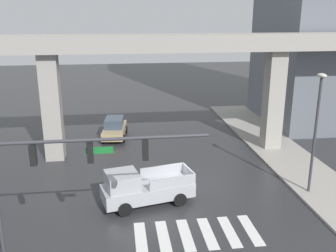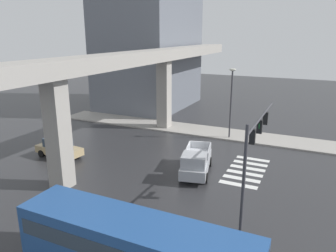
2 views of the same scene
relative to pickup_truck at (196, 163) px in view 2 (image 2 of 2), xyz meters
name	(u,v)px [view 2 (image 2 of 2)]	position (x,y,z in m)	size (l,w,h in m)	color
ground_plane	(189,161)	(2.40, 1.48, -0.99)	(120.00, 120.00, 0.00)	#2D2D30
crosswalk_stripes	(246,171)	(2.40, -3.40, -0.98)	(6.05, 2.80, 0.01)	silver
elevated_overpass	(123,67)	(2.40, 7.89, 6.71)	(53.42, 2.45, 8.93)	#9E9991
sidewalk_east	(201,131)	(11.15, 3.48, -0.91)	(4.00, 36.00, 0.15)	#9E9991
pickup_truck	(196,163)	(0.00, 0.00, 0.00)	(5.40, 2.99, 2.08)	#A8AAAF
city_bus	(134,247)	(-11.69, -1.53, 0.73)	(2.82, 10.81, 2.99)	#234C8C
sedan_tan	(59,148)	(-1.58, 12.26, -0.14)	(2.30, 4.46, 1.72)	tan
traffic_signal_mast	(255,140)	(-3.50, -4.89, 3.57)	(8.69, 0.32, 6.20)	#38383D
street_lamp_near_corner	(231,95)	(9.95, -0.01, 3.57)	(0.44, 0.70, 7.24)	#38383D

